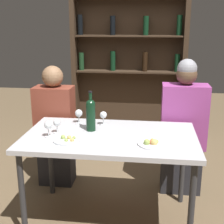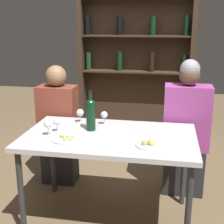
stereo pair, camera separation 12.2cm
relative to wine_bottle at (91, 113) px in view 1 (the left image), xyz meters
name	(u,v)px [view 1 (the left image)]	position (x,y,z in m)	size (l,w,h in m)	color
ground_plane	(110,218)	(0.17, -0.09, -0.88)	(10.00, 10.00, 0.00)	brown
dining_table	(110,143)	(0.17, -0.09, -0.21)	(1.32, 0.78, 0.74)	silver
wine_rack_wall	(129,60)	(0.17, 1.77, 0.22)	(1.48, 0.21, 2.11)	#38281C
wine_bottle	(91,113)	(0.00, 0.00, 0.00)	(0.07, 0.07, 0.32)	black
wine_glass_0	(57,123)	(-0.25, -0.09, -0.06)	(0.06, 0.06, 0.11)	silver
wine_glass_1	(103,116)	(0.08, 0.15, -0.06)	(0.06, 0.06, 0.12)	silver
wine_glass_2	(79,114)	(-0.14, 0.18, -0.06)	(0.06, 0.06, 0.12)	silver
wine_glass_3	(48,126)	(-0.29, -0.18, -0.05)	(0.06, 0.06, 0.12)	silver
food_plate_0	(67,140)	(-0.13, -0.25, -0.13)	(0.20, 0.20, 0.04)	silver
food_plate_1	(153,143)	(0.49, -0.25, -0.13)	(0.23, 0.23, 0.05)	white
seated_person_left	(55,130)	(-0.45, 0.46, -0.32)	(0.37, 0.22, 1.18)	#26262B
seated_person_right	(183,131)	(0.77, 0.46, -0.28)	(0.41, 0.22, 1.26)	#26262B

